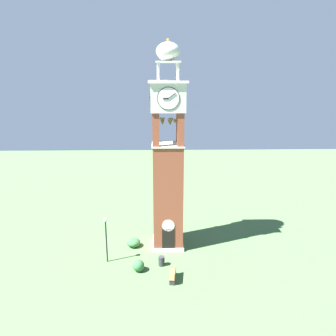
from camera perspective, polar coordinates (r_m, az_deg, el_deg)
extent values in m
plane|color=#476B3D|center=(32.90, 0.00, -12.55)|extent=(80.00, 80.00, 0.00)
cube|color=brown|center=(30.94, 0.00, -4.81)|extent=(2.60, 2.60, 9.47)
cube|color=silver|center=(32.82, 0.00, -12.28)|extent=(2.80, 2.80, 0.35)
cube|color=black|center=(31.20, 0.06, -11.83)|extent=(1.10, 0.04, 2.20)
cylinder|color=silver|center=(30.58, 0.06, -9.51)|extent=(1.10, 0.04, 1.10)
cube|color=brown|center=(28.34, -2.03, 6.22)|extent=(0.56, 0.56, 2.88)
cube|color=brown|center=(28.39, 2.12, 6.23)|extent=(0.56, 0.56, 2.88)
cube|color=brown|center=(30.35, -1.99, 6.85)|extent=(0.56, 0.56, 2.88)
cube|color=brown|center=(30.40, 1.89, 6.87)|extent=(0.56, 0.56, 2.88)
cube|color=silver|center=(29.60, 0.00, 3.92)|extent=(2.76, 2.76, 0.12)
cone|color=brown|center=(29.30, 1.15, 7.71)|extent=(0.48, 0.48, 0.37)
cone|color=brown|center=(29.79, 0.46, 7.84)|extent=(0.44, 0.44, 0.44)
cone|color=brown|center=(29.57, -0.97, 7.78)|extent=(0.52, 0.52, 0.53)
cone|color=brown|center=(28.89, -0.90, 7.59)|extent=(0.38, 0.38, 0.48)
cone|color=brown|center=(28.71, 0.34, 7.54)|extent=(0.46, 0.46, 0.48)
cube|color=silver|center=(29.05, 0.00, 11.63)|extent=(2.84, 2.84, 2.32)
cylinder|color=white|center=(27.61, 0.07, 11.42)|extent=(1.77, 0.05, 1.77)
torus|color=black|center=(27.61, 0.07, 11.42)|extent=(1.79, 0.06, 1.79)
cube|color=black|center=(27.55, -0.39, 11.39)|extent=(0.44, 0.03, 0.10)
cube|color=black|center=(27.55, 0.69, 11.83)|extent=(0.61, 0.03, 0.46)
cylinder|color=white|center=(30.49, -0.06, 11.82)|extent=(1.77, 0.05, 1.77)
torus|color=black|center=(30.49, -0.06, 11.82)|extent=(1.79, 0.06, 1.79)
cube|color=black|center=(30.54, -0.49, 11.82)|extent=(0.44, 0.03, 0.10)
cube|color=black|center=(30.54, 0.49, 12.21)|extent=(0.61, 0.03, 0.46)
cylinder|color=white|center=(29.05, -2.90, 11.61)|extent=(0.05, 1.77, 1.77)
torus|color=black|center=(29.05, -2.90, 11.61)|extent=(0.06, 1.79, 1.79)
cube|color=black|center=(28.83, -3.03, 11.57)|extent=(0.03, 0.44, 0.10)
cube|color=black|center=(29.33, -3.01, 12.05)|extent=(0.03, 0.61, 0.46)
cylinder|color=white|center=(29.12, 2.89, 11.62)|extent=(0.05, 1.77, 1.77)
torus|color=black|center=(29.12, 2.89, 11.62)|extent=(0.06, 1.79, 1.79)
cube|color=black|center=(28.90, 3.05, 11.58)|extent=(0.03, 0.44, 0.10)
cube|color=black|center=(29.40, 2.98, 12.06)|extent=(0.03, 0.61, 0.46)
cube|color=silver|center=(28.99, 0.00, 14.08)|extent=(3.20, 3.20, 0.16)
cylinder|color=silver|center=(28.19, -1.61, 15.62)|extent=(0.22, 0.22, 1.41)
cylinder|color=silver|center=(28.22, 1.69, 15.62)|extent=(0.22, 0.22, 1.41)
cylinder|color=silver|center=(29.75, -1.60, 15.63)|extent=(0.22, 0.22, 1.41)
cylinder|color=silver|center=(29.79, 1.52, 15.63)|extent=(0.22, 0.22, 1.41)
cube|color=silver|center=(28.99, 0.00, 17.14)|extent=(2.00, 2.00, 0.12)
ellipsoid|color=silver|center=(29.02, 0.00, 18.71)|extent=(1.92, 1.92, 1.47)
sphere|color=#B79338|center=(29.07, 0.00, 20.39)|extent=(0.24, 0.24, 0.24)
cube|color=brown|center=(27.85, 0.77, -17.20)|extent=(0.61, 1.64, 0.06)
cube|color=brown|center=(27.68, 1.18, -16.73)|extent=(0.23, 1.60, 0.44)
cube|color=#2D2D33|center=(27.38, 0.65, -18.44)|extent=(0.40, 0.12, 0.42)
cube|color=#2D2D33|center=(28.58, 0.88, -16.82)|extent=(0.40, 0.12, 0.42)
cylinder|color=black|center=(29.90, -10.13, -11.95)|extent=(0.12, 0.12, 3.64)
sphere|color=silver|center=(29.03, -10.32, -8.45)|extent=(0.36, 0.36, 0.36)
cylinder|color=#2D2D33|center=(29.62, -1.08, -15.11)|extent=(0.52, 0.52, 0.80)
ellipsoid|color=#336638|center=(32.59, -5.71, -12.15)|extent=(1.22, 1.22, 0.78)
ellipsoid|color=#336638|center=(28.97, -4.91, -15.77)|extent=(0.95, 0.95, 0.95)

